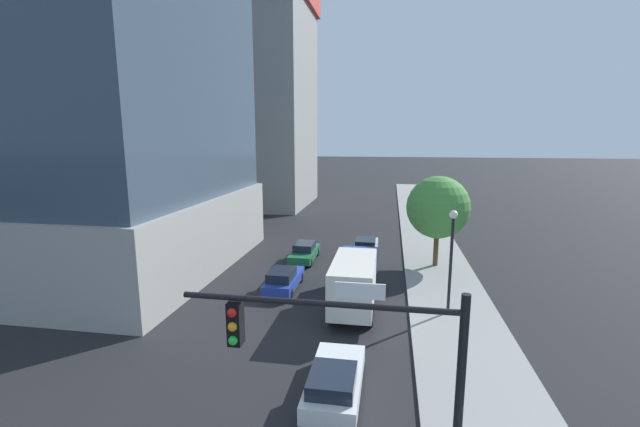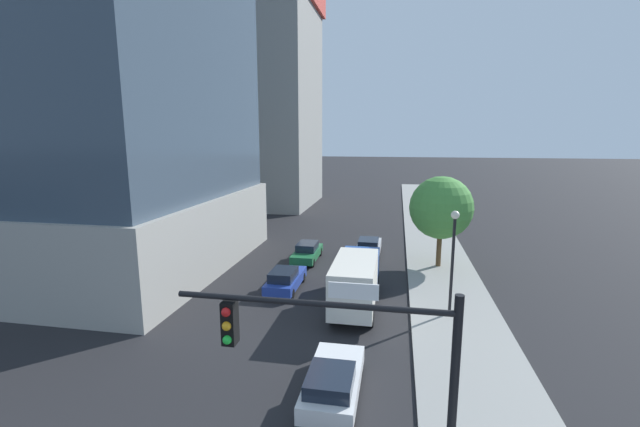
# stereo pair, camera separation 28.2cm
# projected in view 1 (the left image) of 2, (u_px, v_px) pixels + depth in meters

# --- Properties ---
(sidewalk) EXTENTS (4.80, 120.00, 0.15)m
(sidewalk) POSITION_uv_depth(u_px,v_px,m) (447.00, 294.00, 25.47)
(sidewalk) COLOR gray
(sidewalk) RESTS_ON ground
(construction_building) EXTENTS (15.64, 16.79, 38.31)m
(construction_building) POSITION_uv_depth(u_px,v_px,m) (255.00, 87.00, 57.19)
(construction_building) COLOR gray
(construction_building) RESTS_ON ground
(traffic_light_pole) EXTENTS (6.43, 0.48, 6.28)m
(traffic_light_pole) POSITION_uv_depth(u_px,v_px,m) (358.00, 364.00, 9.34)
(traffic_light_pole) COLOR black
(traffic_light_pole) RESTS_ON sidewalk
(street_lamp) EXTENTS (0.44, 0.44, 5.64)m
(street_lamp) POSITION_uv_depth(u_px,v_px,m) (452.00, 246.00, 21.90)
(street_lamp) COLOR black
(street_lamp) RESTS_ON sidewalk
(street_tree) EXTENTS (4.54, 4.54, 6.64)m
(street_tree) POSITION_uv_depth(u_px,v_px,m) (438.00, 207.00, 30.11)
(street_tree) COLOR brown
(street_tree) RESTS_ON sidewalk
(car_green) EXTENTS (1.74, 4.47, 1.41)m
(car_green) POSITION_uv_depth(u_px,v_px,m) (304.00, 252.00, 32.48)
(car_green) COLOR #1E6638
(car_green) RESTS_ON ground
(car_white) EXTENTS (1.92, 4.50, 1.41)m
(car_white) POSITION_uv_depth(u_px,v_px,m) (335.00, 381.00, 15.31)
(car_white) COLOR silver
(car_white) RESTS_ON ground
(car_silver) EXTENTS (1.85, 4.32, 1.49)m
(car_silver) POSITION_uv_depth(u_px,v_px,m) (366.00, 246.00, 33.94)
(car_silver) COLOR #B7B7BC
(car_silver) RESTS_ON ground
(car_blue) EXTENTS (1.75, 4.42, 1.44)m
(car_blue) POSITION_uv_depth(u_px,v_px,m) (283.00, 279.00, 26.17)
(car_blue) COLOR #233D9E
(car_blue) RESTS_ON ground
(box_truck) EXTENTS (2.27, 7.66, 3.01)m
(box_truck) POSITION_uv_depth(u_px,v_px,m) (355.00, 278.00, 23.40)
(box_truck) COLOR #1E4799
(box_truck) RESTS_ON ground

